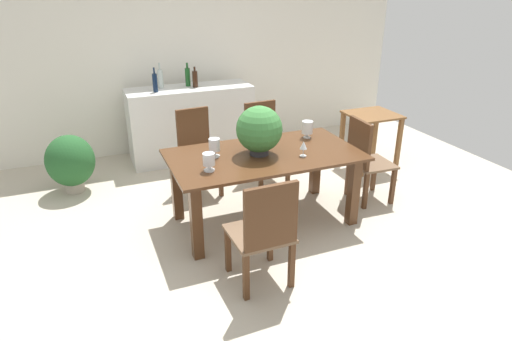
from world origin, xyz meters
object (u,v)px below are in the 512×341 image
Objects in this scene: wine_glass at (304,146)px; potted_plant_floor at (70,162)px; chair_far_right at (264,138)px; flower_centerpiece at (259,130)px; crystal_vase_right at (209,160)px; crystal_vase_center_near at (307,128)px; chair_far_left at (197,148)px; wine_bottle_dark at (155,82)px; wine_bottle_green at (195,79)px; dining_table at (264,167)px; crystal_vase_left at (214,146)px; chair_foot_end at (365,157)px; chair_near_left at (265,230)px; wine_bottle_tall at (188,77)px; side_table at (371,127)px; kitchen_counter at (191,123)px; wine_bottle_amber at (160,78)px.

potted_plant_floor is (-2.12, 1.68, -0.48)m from wine_glass.
flower_centerpiece reaches higher than chair_far_right.
crystal_vase_center_near is at bearing 20.59° from crystal_vase_right.
wine_glass is 2.75m from potted_plant_floor.
chair_far_left is 1.14m from wine_bottle_dark.
crystal_vase_right is 0.62× the size of wine_bottle_green.
chair_far_right is 1.29m from wine_bottle_green.
dining_table is 0.55m from crystal_vase_left.
wine_bottle_green reaches higher than chair_foot_end.
crystal_vase_center_near is (-0.59, 0.26, 0.33)m from chair_foot_end.
chair_near_left is 1.39× the size of potted_plant_floor.
wine_glass is 0.49× the size of wine_bottle_tall.
dining_table is at bearing -156.43° from side_table.
potted_plant_floor is at bearing 155.74° from chair_far_left.
potted_plant_floor is at bearing -162.64° from wine_bottle_green.
kitchen_counter is at bearing 94.98° from flower_centerpiece.
chair_foot_end is at bearing 0.20° from dining_table.
potted_plant_floor is (-1.39, 2.47, -0.15)m from chair_near_left.
crystal_vase_right is (-0.62, -0.20, 0.24)m from dining_table.
kitchen_counter reaches higher than crystal_vase_center_near.
wine_bottle_tall is (-0.16, 2.09, 0.12)m from flower_centerpiece.
crystal_vase_left is 1.85m from wine_bottle_dark.
flower_centerpiece reaches higher than chair_far_left.
chair_far_right is at bearing 173.09° from side_table.
chair_far_right is at bearing -49.19° from wine_bottle_amber.
wine_glass is at bearing -98.39° from chair_far_right.
wine_bottle_amber is (-0.57, 2.13, 0.51)m from dining_table.
chair_foot_end is at bearing -54.54° from kitchen_counter.
wine_bottle_dark is (-0.25, 0.94, 0.59)m from chair_far_left.
crystal_vase_center_near is 1.91m from wine_bottle_green.
wine_bottle_tall is at bearing 148.07° from side_table.
wine_bottle_dark is (-0.63, 1.92, 0.12)m from flower_centerpiece.
chair_far_right reaches higher than wine_glass.
flower_centerpiece is 0.45m from wine_glass.
kitchen_counter reaches higher than dining_table.
wine_bottle_green reaches higher than side_table.
wine_bottle_dark reaches higher than potted_plant_floor.
wine_bottle_tall is 1.86m from potted_plant_floor.
wine_glass is (-0.09, -1.18, 0.33)m from chair_far_right.
chair_foot_end is 1.86m from crystal_vase_right.
wine_bottle_amber is at bearing 105.12° from dining_table.
crystal_vase_right is 0.54× the size of wine_bottle_dark.
chair_near_left is 5.27× the size of crystal_vase_left.
potted_plant_floor is at bearing 140.66° from dining_table.
chair_far_right is 5.78× the size of crystal_vase_right.
flower_centerpiece reaches higher than crystal_vase_right.
chair_near_left is 1.15m from flower_centerpiece.
wine_bottle_green is (-0.75, 1.73, 0.24)m from crystal_vase_center_near.
chair_far_left is 1.30m from wine_bottle_amber.
chair_foot_end is at bearing -45.51° from wine_bottle_dark.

